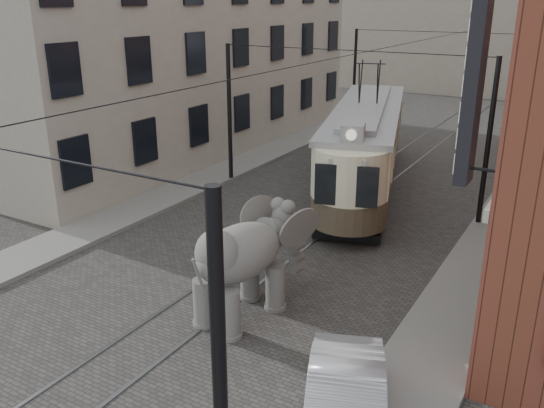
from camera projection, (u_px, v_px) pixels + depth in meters
The scene contains 9 objects.
ground at pixel (271, 255), 18.45m from camera, with size 120.00×120.00×0.00m, color #403E3B.
tram_rails at pixel (271, 255), 18.45m from camera, with size 1.54×80.00×0.02m, color slate, non-canonical shape.
sidewalk_right at pixel (461, 300), 15.57m from camera, with size 2.00×60.00×0.15m, color slate.
sidewalk_left at pixel (121, 216), 21.51m from camera, with size 2.00×60.00×0.15m, color slate.
stucco_building at pixel (186, 54), 30.11m from camera, with size 7.00×24.00×10.00m, color gray.
distant_block at pixel (510, 8), 48.57m from camera, with size 28.00×10.00×14.00m, color gray.
catenary at pixel (333, 133), 21.59m from camera, with size 11.00×30.20×6.00m, color black, non-canonical shape.
tram at pixel (367, 126), 24.40m from camera, with size 2.76×13.36×5.30m, color #EFECC2, non-canonical shape.
elephant at pixel (240, 268), 14.47m from camera, with size 2.50×4.54×2.78m, color #5F5D58, non-canonical shape.
Camera 1 is at (8.52, -14.48, 7.79)m, focal length 37.95 mm.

